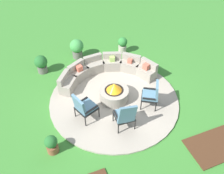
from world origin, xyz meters
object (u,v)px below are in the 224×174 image
fire_pit (114,93)px  lounge_chair_front_left (84,107)px  curved_stone_bench (106,70)px  lounge_chair_front_right (125,115)px  potted_plant_1 (122,45)px  potted_plant_3 (41,64)px  lounge_chair_back_left (152,94)px  potted_plant_0 (77,48)px  potted_plant_2 (52,144)px

fire_pit → lounge_chair_front_left: size_ratio=0.96×
curved_stone_bench → lounge_chair_front_left: bearing=-127.8°
lounge_chair_front_right → potted_plant_1: bearing=71.6°
curved_stone_bench → potted_plant_3: 2.58m
lounge_chair_back_left → potted_plant_3: (-3.14, 3.31, -0.18)m
fire_pit → potted_plant_0: bearing=99.2°
fire_pit → lounge_chair_front_right: 1.34m
lounge_chair_front_left → lounge_chair_front_right: bearing=30.7°
lounge_chair_front_right → lounge_chair_back_left: bearing=27.8°
lounge_chair_back_left → lounge_chair_front_left: bearing=113.7°
curved_stone_bench → lounge_chair_front_right: size_ratio=3.42×
potted_plant_0 → potted_plant_1: 2.00m
potted_plant_0 → potted_plant_3: (-1.59, -0.47, -0.06)m
curved_stone_bench → lounge_chair_front_right: (-0.34, -2.63, 0.28)m
curved_stone_bench → potted_plant_3: size_ratio=4.92×
lounge_chair_front_right → fire_pit: bearing=86.8°
lounge_chair_front_right → potted_plant_3: 4.31m
potted_plant_1 → potted_plant_0: bearing=169.4°
lounge_chair_back_left → potted_plant_2: 3.56m
fire_pit → lounge_chair_back_left: lounge_chair_back_left is taller
lounge_chair_front_right → potted_plant_3: size_ratio=1.44×
lounge_chair_back_left → potted_plant_0: (-1.54, 3.79, -0.12)m
curved_stone_bench → potted_plant_1: (1.29, 1.33, 0.05)m
potted_plant_2 → fire_pit: bearing=28.0°
lounge_chair_front_left → lounge_chair_front_right: 1.34m
curved_stone_bench → potted_plant_2: (-2.64, -2.63, -0.00)m
curved_stone_bench → lounge_chair_front_left: (-1.40, -1.81, 0.27)m
potted_plant_0 → potted_plant_3: potted_plant_0 is taller
lounge_chair_back_left → potted_plant_3: size_ratio=1.31×
lounge_chair_front_right → potted_plant_2: (-2.29, -0.00, -0.28)m
lounge_chair_back_left → potted_plant_2: bearing=129.5°
potted_plant_2 → curved_stone_bench: bearing=45.0°
potted_plant_2 → potted_plant_3: bearing=84.5°
fire_pit → potted_plant_3: size_ratio=1.35×
fire_pit → potted_plant_0: potted_plant_0 is taller
lounge_chair_front_left → potted_plant_1: size_ratio=1.44×
lounge_chair_back_left → lounge_chair_front_right: bearing=144.6°
lounge_chair_front_right → lounge_chair_back_left: size_ratio=1.09×
lounge_chair_back_left → potted_plant_0: lounge_chair_back_left is taller
lounge_chair_front_right → potted_plant_1: 4.29m
fire_pit → potted_plant_2: fire_pit is taller
curved_stone_bench → lounge_chair_back_left: 2.28m
lounge_chair_front_right → potted_plant_1: size_ratio=1.48×
fire_pit → lounge_chair_front_right: bearing=-97.1°
curved_stone_bench → potted_plant_2: size_ratio=5.81×
fire_pit → potted_plant_1: size_ratio=1.38×
potted_plant_2 → lounge_chair_front_right: bearing=0.1°
potted_plant_3 → lounge_chair_front_left: bearing=-74.1°
potted_plant_0 → lounge_chair_front_right: bearing=-85.7°
lounge_chair_front_right → potted_plant_3: (-1.92, 3.85, -0.20)m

